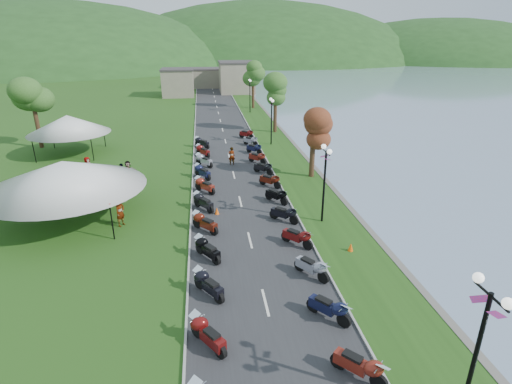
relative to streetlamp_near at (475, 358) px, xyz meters
name	(u,v)px	position (x,y,z in m)	size (l,w,h in m)	color
road	(225,141)	(-5.23, 36.68, -2.49)	(7.00, 120.00, 0.02)	#2F2F31
hills_backdrop	(205,60)	(-5.23, 196.68, -2.50)	(360.00, 120.00, 76.00)	#285621
far_building	(203,79)	(-7.23, 81.68, 0.00)	(18.00, 16.00, 5.00)	gray
moto_row_left	(206,236)	(-7.84, 12.54, -1.95)	(2.60, 45.63, 1.10)	#331411
moto_row_right	(276,195)	(-2.65, 18.21, -1.95)	(2.60, 41.31, 1.10)	#331411
streetlamp_near	(475,358)	(0.00, 0.00, 0.00)	(1.40, 1.40, 5.00)	black
vendor_tent_main	(67,191)	(-16.64, 17.28, -0.50)	(6.73, 6.73, 4.00)	silver
vendor_tent_side	(70,135)	(-21.08, 33.49, -0.50)	(5.32, 5.32, 4.00)	silver
tree_lakeside	(313,140)	(1.40, 23.47, 0.74)	(2.33, 2.33, 6.48)	#3F7229
pedestrian_a	(122,225)	(-13.17, 15.78, -2.50)	(0.68, 0.50, 1.88)	slate
pedestrian_b	(117,203)	(-14.21, 19.60, -2.50)	(0.96, 0.53, 1.98)	slate
pedestrian_c	(110,185)	(-15.47, 23.53, -2.50)	(1.00, 0.41, 1.55)	slate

